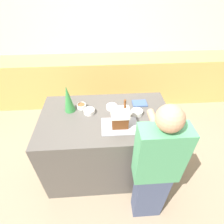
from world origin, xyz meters
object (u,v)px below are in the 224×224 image
object	(u,v)px
baking_tray	(120,126)
candy_bowl_beside_tree	(112,107)
candy_bowl_front_corner	(89,111)
candy_bowl_far_left	(137,112)
gingerbread_house	(120,117)
person	(155,171)
candy_bowl_far_right	(81,106)
cookbook	(140,103)
decorative_tree	(68,99)

from	to	relation	value
baking_tray	candy_bowl_beside_tree	size ratio (longest dim) A/B	3.06
candy_bowl_front_corner	candy_bowl_far_left	bearing A→B (deg)	-5.90
gingerbread_house	candy_bowl_front_corner	size ratio (longest dim) A/B	2.53
person	candy_bowl_front_corner	bearing A→B (deg)	130.63
candy_bowl_far_right	cookbook	world-z (taller)	candy_bowl_far_right
candy_bowl_far_left	candy_bowl_front_corner	size ratio (longest dim) A/B	1.03
candy_bowl_front_corner	candy_bowl_far_right	xyz separation A→B (m)	(-0.10, 0.11, -0.00)
candy_bowl_far_right	cookbook	distance (m)	0.73
decorative_tree	candy_bowl_far_right	xyz separation A→B (m)	(0.13, 0.05, -0.14)
gingerbread_house	person	world-z (taller)	person
candy_bowl_far_left	candy_bowl_front_corner	bearing A→B (deg)	174.10
cookbook	gingerbread_house	bearing A→B (deg)	-126.93
candy_bowl_front_corner	candy_bowl_beside_tree	bearing A→B (deg)	14.43
decorative_tree	candy_bowl_far_left	bearing A→B (deg)	-8.84
gingerbread_house	candy_bowl_beside_tree	bearing A→B (deg)	101.78
candy_bowl_far_left	cookbook	distance (m)	0.21
candy_bowl_far_left	gingerbread_house	bearing A→B (deg)	-139.07
decorative_tree	candy_bowl_front_corner	xyz separation A→B (m)	(0.23, -0.06, -0.14)
candy_bowl_far_left	decorative_tree	bearing A→B (deg)	171.16
candy_bowl_far_right	person	size ratio (longest dim) A/B	0.07
baking_tray	decorative_tree	xyz separation A→B (m)	(-0.57, 0.31, 0.17)
baking_tray	candy_bowl_far_left	xyz separation A→B (m)	(0.22, 0.19, 0.03)
decorative_tree	candy_bowl_far_left	world-z (taller)	decorative_tree
candy_bowl_front_corner	cookbook	xyz separation A→B (m)	(0.63, 0.14, -0.02)
candy_bowl_beside_tree	person	size ratio (longest dim) A/B	0.08
candy_bowl_front_corner	candy_bowl_far_right	world-z (taller)	candy_bowl_front_corner
baking_tray	person	xyz separation A→B (m)	(0.29, -0.48, -0.14)
cookbook	baking_tray	bearing A→B (deg)	-126.96
decorative_tree	cookbook	bearing A→B (deg)	4.81
candy_bowl_far_right	baking_tray	bearing A→B (deg)	-39.68
baking_tray	gingerbread_house	xyz separation A→B (m)	(0.00, 0.00, 0.12)
decorative_tree	person	world-z (taller)	person
candy_bowl_far_left	candy_bowl_far_right	distance (m)	0.68
baking_tray	gingerbread_house	size ratio (longest dim) A/B	1.22
person	candy_bowl_far_left	bearing A→B (deg)	95.57
candy_bowl_far_left	person	xyz separation A→B (m)	(0.07, -0.67, -0.17)
candy_bowl_front_corner	person	bearing A→B (deg)	-49.37
cookbook	candy_bowl_far_left	bearing A→B (deg)	-109.67
candy_bowl_beside_tree	person	distance (m)	0.89
baking_tray	decorative_tree	world-z (taller)	decorative_tree
decorative_tree	candy_bowl_beside_tree	xyz separation A→B (m)	(0.50, 0.00, -0.15)
decorative_tree	baking_tray	bearing A→B (deg)	-28.96
baking_tray	candy_bowl_beside_tree	distance (m)	0.33
candy_bowl_front_corner	baking_tray	bearing A→B (deg)	-36.53
gingerbread_house	candy_bowl_front_corner	world-z (taller)	gingerbread_house
decorative_tree	cookbook	distance (m)	0.88
candy_bowl_far_right	person	xyz separation A→B (m)	(0.72, -0.84, -0.17)
gingerbread_house	cookbook	world-z (taller)	gingerbread_house
decorative_tree	candy_bowl_front_corner	bearing A→B (deg)	-15.70
gingerbread_house	cookbook	xyz separation A→B (m)	(0.29, 0.39, -0.12)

